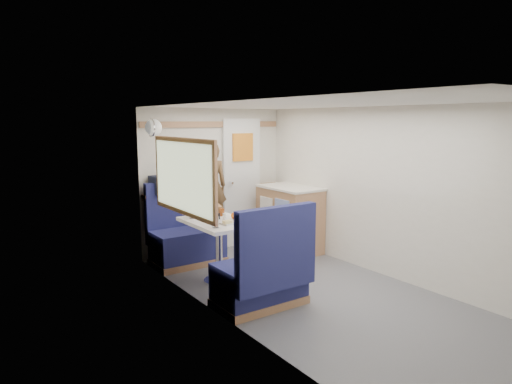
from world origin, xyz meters
TOP-DOWN VIEW (x-y plane):
  - floor at (0.00, 0.00)m, footprint 4.50×4.50m
  - ceiling at (0.00, 0.00)m, footprint 4.50×4.50m
  - wall_back at (0.00, 2.25)m, footprint 2.20×0.02m
  - wall_left at (-1.10, 0.00)m, footprint 0.02×4.50m
  - wall_right at (1.10, 0.00)m, footprint 0.02×4.50m
  - oak_trim_low at (0.00, 2.23)m, footprint 2.15×0.02m
  - oak_trim_high at (0.00, 2.23)m, footprint 2.15×0.02m
  - side_window at (-1.08, 1.00)m, footprint 0.04×1.30m
  - rear_door at (0.45, 2.22)m, footprint 0.62×0.12m
  - dinette_table at (-0.65, 1.00)m, footprint 0.62×0.92m
  - bench_far at (-0.65, 1.86)m, footprint 0.90×0.59m
  - bench_near at (-0.65, 0.14)m, footprint 0.90×0.59m
  - ledge at (-0.65, 2.12)m, footprint 0.90×0.14m
  - dome_light at (-1.04, 1.85)m, footprint 0.20×0.20m
  - galley_counter at (0.82, 1.55)m, footprint 0.57×0.92m
  - person at (-0.32, 1.76)m, footprint 0.46×0.36m
  - duffel_bag at (-0.74, 2.12)m, footprint 0.50×0.28m
  - tray at (-0.61, 0.91)m, footprint 0.32×0.39m
  - orange_fruit at (-0.50, 0.90)m, footprint 0.08×0.08m
  - cheese_block at (-0.68, 0.76)m, footprint 0.10×0.06m
  - wine_glass at (-0.73, 0.98)m, footprint 0.08×0.08m
  - tumbler_left at (-0.84, 0.73)m, footprint 0.07×0.07m
  - tumbler_mid at (-0.84, 1.28)m, footprint 0.07×0.07m
  - beer_glass at (-0.50, 1.18)m, footprint 0.06×0.06m
  - pepper_grinder at (-0.65, 0.99)m, footprint 0.03×0.03m
  - salt_grinder at (-0.62, 0.91)m, footprint 0.04×0.04m
  - bread_loaf at (-0.48, 1.38)m, footprint 0.20×0.27m

SIDE VIEW (x-z plane):
  - floor at x=0.00m, z-range 0.00..0.00m
  - bench_far at x=-0.65m, z-range -0.22..0.83m
  - bench_near at x=-0.65m, z-range -0.22..0.83m
  - galley_counter at x=0.82m, z-range 0.01..0.93m
  - dinette_table at x=-0.65m, z-range 0.21..0.93m
  - tray at x=-0.61m, z-range 0.72..0.74m
  - cheese_block at x=-0.68m, z-range 0.74..0.77m
  - pepper_grinder at x=-0.65m, z-range 0.72..0.81m
  - beer_glass at x=-0.50m, z-range 0.72..0.81m
  - salt_grinder at x=-0.62m, z-range 0.72..0.82m
  - bread_loaf at x=-0.48m, z-range 0.72..0.82m
  - orange_fruit at x=-0.50m, z-range 0.74..0.81m
  - tumbler_mid at x=-0.84m, z-range 0.72..0.83m
  - tumbler_left at x=-0.84m, z-range 0.72..0.84m
  - wine_glass at x=-0.73m, z-range 0.76..0.93m
  - oak_trim_low at x=0.00m, z-range 0.81..0.89m
  - ledge at x=-0.65m, z-range 0.86..0.90m
  - rear_door at x=0.45m, z-range 0.04..1.90m
  - person at x=-0.32m, z-range 0.45..1.55m
  - wall_back at x=0.00m, z-range 0.00..2.00m
  - wall_left at x=-1.10m, z-range 0.00..2.00m
  - wall_right at x=1.10m, z-range 0.00..2.00m
  - duffel_bag at x=-0.74m, z-range 0.90..1.13m
  - side_window at x=-1.08m, z-range 0.89..1.61m
  - dome_light at x=-1.04m, z-range 1.65..1.85m
  - oak_trim_high at x=0.00m, z-range 1.74..1.82m
  - ceiling at x=0.00m, z-range 2.00..2.00m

